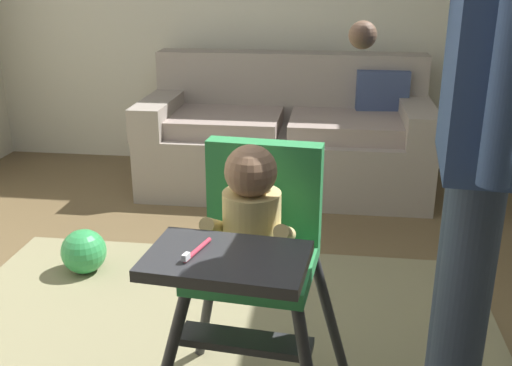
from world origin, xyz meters
TOP-DOWN VIEW (x-y plane):
  - ground at (0.00, 0.00)m, footprint 5.63×6.51m
  - couch at (0.25, 1.96)m, footprint 1.86×0.86m
  - high_chair at (0.32, -0.28)m, footprint 0.66×0.77m
  - adult_standing at (0.91, -0.34)m, footprint 0.51×0.53m
  - toy_ball at (-0.63, 0.60)m, footprint 0.22×0.22m

SIDE VIEW (x-z plane):
  - ground at x=0.00m, z-range -0.10..0.00m
  - toy_ball at x=-0.63m, z-range 0.00..0.22m
  - couch at x=0.25m, z-range -0.10..0.76m
  - high_chair at x=0.32m, z-range 0.18..1.12m
  - adult_standing at x=0.91m, z-range 0.12..1.83m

